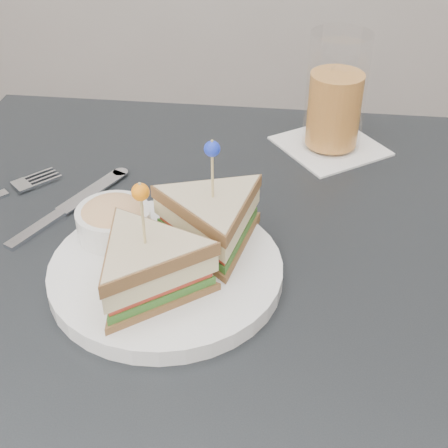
% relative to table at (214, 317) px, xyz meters
% --- Properties ---
extents(table, '(0.80, 0.80, 0.75)m').
position_rel_table_xyz_m(table, '(0.00, 0.00, 0.00)').
color(table, black).
rests_on(table, ground).
extents(plate_meal, '(0.28, 0.28, 0.14)m').
position_rel_table_xyz_m(plate_meal, '(-0.04, -0.02, 0.12)').
color(plate_meal, white).
rests_on(plate_meal, table).
extents(cutlery_knife, '(0.10, 0.19, 0.01)m').
position_rel_table_xyz_m(cutlery_knife, '(-0.19, 0.08, 0.08)').
color(cutlery_knife, silver).
rests_on(cutlery_knife, table).
extents(drink_set, '(0.18, 0.18, 0.16)m').
position_rel_table_xyz_m(drink_set, '(0.13, 0.28, 0.15)').
color(drink_set, white).
rests_on(drink_set, table).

